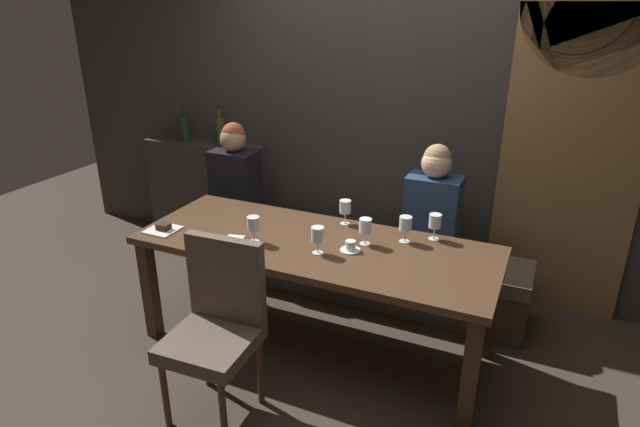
# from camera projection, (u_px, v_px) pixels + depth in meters

# --- Properties ---
(ground) EXTENTS (9.00, 9.00, 0.00)m
(ground) POSITION_uv_depth(u_px,v_px,m) (315.00, 343.00, 3.51)
(ground) COLOR #382D26
(back_wall_tiled) EXTENTS (6.00, 0.12, 3.00)m
(back_wall_tiled) POSITION_uv_depth(u_px,v_px,m) (383.00, 87.00, 3.98)
(back_wall_tiled) COLOR #383330
(back_wall_tiled) RESTS_ON ground
(arched_door) EXTENTS (0.90, 0.05, 2.55)m
(arched_door) POSITION_uv_depth(u_px,v_px,m) (578.00, 123.00, 3.45)
(arched_door) COLOR olive
(arched_door) RESTS_ON ground
(back_counter) EXTENTS (1.10, 0.28, 0.95)m
(back_counter) POSITION_uv_depth(u_px,v_px,m) (208.00, 194.00, 4.81)
(back_counter) COLOR #2F2B29
(back_counter) RESTS_ON ground
(dining_table) EXTENTS (2.20, 0.84, 0.74)m
(dining_table) POSITION_uv_depth(u_px,v_px,m) (315.00, 255.00, 3.27)
(dining_table) COLOR #412B1C
(dining_table) RESTS_ON ground
(banquette_bench) EXTENTS (2.50, 0.44, 0.45)m
(banquette_bench) POSITION_uv_depth(u_px,v_px,m) (354.00, 267.00, 4.02)
(banquette_bench) COLOR #40352A
(banquette_bench) RESTS_ON ground
(chair_near_side) EXTENTS (0.46, 0.46, 0.98)m
(chair_near_side) POSITION_uv_depth(u_px,v_px,m) (217.00, 319.00, 2.78)
(chair_near_side) COLOR #4C3321
(chair_near_side) RESTS_ON ground
(diner_redhead) EXTENTS (0.36, 0.24, 0.79)m
(diner_redhead) POSITION_uv_depth(u_px,v_px,m) (235.00, 175.00, 4.18)
(diner_redhead) COLOR black
(diner_redhead) RESTS_ON banquette_bench
(diner_bearded) EXTENTS (0.36, 0.24, 0.78)m
(diner_bearded) POSITION_uv_depth(u_px,v_px,m) (433.00, 204.00, 3.61)
(diner_bearded) COLOR navy
(diner_bearded) RESTS_ON banquette_bench
(wine_bottle_dark_red) EXTENTS (0.08, 0.08, 0.33)m
(wine_bottle_dark_red) POSITION_uv_depth(u_px,v_px,m) (185.00, 128.00, 4.62)
(wine_bottle_dark_red) COLOR black
(wine_bottle_dark_red) RESTS_ON back_counter
(wine_bottle_pale_label) EXTENTS (0.08, 0.08, 0.33)m
(wine_bottle_pale_label) POSITION_uv_depth(u_px,v_px,m) (220.00, 130.00, 4.54)
(wine_bottle_pale_label) COLOR #384728
(wine_bottle_pale_label) RESTS_ON back_counter
(wine_glass_center_front) EXTENTS (0.08, 0.08, 0.16)m
(wine_glass_center_front) POSITION_uv_depth(u_px,v_px,m) (345.00, 208.00, 3.45)
(wine_glass_center_front) COLOR silver
(wine_glass_center_front) RESTS_ON dining_table
(wine_glass_end_left) EXTENTS (0.08, 0.08, 0.16)m
(wine_glass_end_left) POSITION_uv_depth(u_px,v_px,m) (435.00, 222.00, 3.23)
(wine_glass_end_left) COLOR silver
(wine_glass_end_left) RESTS_ON dining_table
(wine_glass_center_back) EXTENTS (0.08, 0.08, 0.16)m
(wine_glass_center_back) POSITION_uv_depth(u_px,v_px,m) (405.00, 225.00, 3.20)
(wine_glass_center_back) COLOR silver
(wine_glass_center_back) RESTS_ON dining_table
(wine_glass_near_left) EXTENTS (0.08, 0.08, 0.16)m
(wine_glass_near_left) POSITION_uv_depth(u_px,v_px,m) (365.00, 227.00, 3.17)
(wine_glass_near_left) COLOR silver
(wine_glass_near_left) RESTS_ON dining_table
(wine_glass_far_left) EXTENTS (0.08, 0.08, 0.16)m
(wine_glass_far_left) POSITION_uv_depth(u_px,v_px,m) (253.00, 224.00, 3.20)
(wine_glass_far_left) COLOR silver
(wine_glass_far_left) RESTS_ON dining_table
(wine_glass_near_right) EXTENTS (0.08, 0.08, 0.16)m
(wine_glass_near_right) POSITION_uv_depth(u_px,v_px,m) (318.00, 235.00, 3.05)
(wine_glass_near_right) COLOR silver
(wine_glass_near_right) RESTS_ON dining_table
(espresso_cup) EXTENTS (0.12, 0.12, 0.06)m
(espresso_cup) POSITION_uv_depth(u_px,v_px,m) (350.00, 247.00, 3.11)
(espresso_cup) COLOR white
(espresso_cup) RESTS_ON dining_table
(dessert_plate) EXTENTS (0.19, 0.19, 0.05)m
(dessert_plate) POSITION_uv_depth(u_px,v_px,m) (163.00, 229.00, 3.39)
(dessert_plate) COLOR white
(dessert_plate) RESTS_ON dining_table
(folded_napkin) EXTENTS (0.13, 0.12, 0.01)m
(folded_napkin) POSITION_uv_depth(u_px,v_px,m) (234.00, 239.00, 3.27)
(folded_napkin) COLOR silver
(folded_napkin) RESTS_ON dining_table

